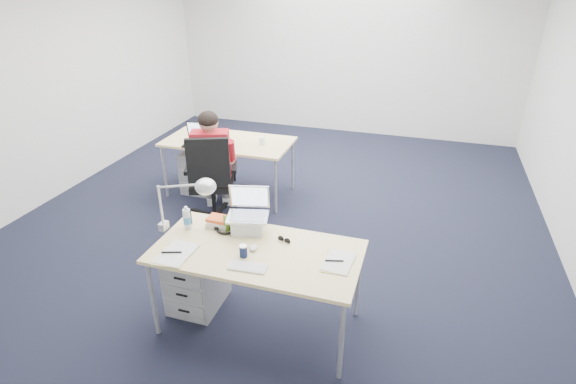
{
  "coord_description": "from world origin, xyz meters",
  "views": [
    {
      "loc": [
        1.47,
        -4.37,
        2.66
      ],
      "look_at": [
        0.38,
        -0.89,
        0.85
      ],
      "focal_mm": 28.0,
      "sensor_mm": 36.0,
      "label": 1
    }
  ],
  "objects": [
    {
      "name": "bear_figurine",
      "position": [
        0.04,
        -1.48,
        0.8
      ],
      "size": [
        0.08,
        0.06,
        0.14
      ],
      "primitive_type": null,
      "rotation": [
        0.0,
        0.0,
        0.04
      ],
      "color": "#396D1D",
      "rests_on": "desk_near"
    },
    {
      "name": "dark_laptop",
      "position": [
        -1.13,
        0.27,
        0.87
      ],
      "size": [
        0.44,
        0.43,
        0.27
      ],
      "primitive_type": null,
      "rotation": [
        0.0,
        0.0,
        0.17
      ],
      "color": "black",
      "rests_on": "desk_far"
    },
    {
      "name": "book_stack",
      "position": [
        -0.06,
        -1.45,
        0.77
      ],
      "size": [
        0.19,
        0.15,
        0.08
      ],
      "primitive_type": "cube",
      "rotation": [
        0.0,
        0.0,
        -0.06
      ],
      "color": "silver",
      "rests_on": "desk_near"
    },
    {
      "name": "silver_laptop",
      "position": [
        0.21,
        -1.44,
        0.91
      ],
      "size": [
        0.38,
        0.33,
        0.35
      ],
      "primitive_type": null,
      "rotation": [
        0.0,
        0.0,
        0.24
      ],
      "color": "silver",
      "rests_on": "desk_near"
    },
    {
      "name": "floor",
      "position": [
        0.0,
        0.0,
        0.0
      ],
      "size": [
        7.0,
        7.0,
        0.0
      ],
      "primitive_type": "plane",
      "color": "black",
      "rests_on": "ground"
    },
    {
      "name": "can_koozie",
      "position": [
        0.31,
        -1.8,
        0.78
      ],
      "size": [
        0.07,
        0.07,
        0.1
      ],
      "primitive_type": "cylinder",
      "rotation": [
        0.0,
        0.0,
        0.23
      ],
      "color": "#162045",
      "rests_on": "desk_near"
    },
    {
      "name": "desk_near",
      "position": [
        0.38,
        -1.69,
        0.68
      ],
      "size": [
        1.6,
        0.8,
        0.73
      ],
      "color": "#DCC47F",
      "rests_on": "ground"
    },
    {
      "name": "papers_left",
      "position": [
        -0.19,
        -1.93,
        0.74
      ],
      "size": [
        0.24,
        0.33,
        0.01
      ],
      "primitive_type": "cube",
      "rotation": [
        0.0,
        0.0,
        0.02
      ],
      "color": "#DBCF7F",
      "rests_on": "desk_near"
    },
    {
      "name": "desk_far",
      "position": [
        -0.85,
        0.51,
        0.68
      ],
      "size": [
        1.6,
        0.8,
        0.73
      ],
      "color": "#DCC47F",
      "rests_on": "ground"
    },
    {
      "name": "office_chair",
      "position": [
        -0.72,
        -0.26,
        0.31
      ],
      "size": [
        0.91,
        0.91,
        1.11
      ],
      "rotation": [
        0.0,
        0.0,
        0.38
      ],
      "color": "black",
      "rests_on": "ground"
    },
    {
      "name": "far_papers",
      "position": [
        -1.21,
        0.64,
        0.73
      ],
      "size": [
        0.24,
        0.32,
        0.01
      ],
      "primitive_type": "cube",
      "rotation": [
        0.0,
        0.0,
        -0.13
      ],
      "color": "white",
      "rests_on": "desk_far"
    },
    {
      "name": "room",
      "position": [
        0.0,
        0.0,
        1.71
      ],
      "size": [
        6.02,
        7.02,
        2.8
      ],
      "color": "silver",
      "rests_on": "ground"
    },
    {
      "name": "water_bottle",
      "position": [
        -0.28,
        -1.56,
        0.83
      ],
      "size": [
        0.07,
        0.07,
        0.2
      ],
      "primitive_type": "cylinder",
      "rotation": [
        0.0,
        0.0,
        0.1
      ],
      "color": "silver",
      "rests_on": "desk_near"
    },
    {
      "name": "seated_person",
      "position": [
        -0.77,
        -0.09,
        0.66
      ],
      "size": [
        0.57,
        0.78,
        1.31
      ],
      "rotation": [
        0.0,
        0.0,
        0.35
      ],
      "color": "#AD1821",
      "rests_on": "ground"
    },
    {
      "name": "wireless_keyboard",
      "position": [
        0.4,
        -1.92,
        0.74
      ],
      "size": [
        0.29,
        0.13,
        0.01
      ],
      "primitive_type": "cube",
      "rotation": [
        0.0,
        0.0,
        0.07
      ],
      "color": "white",
      "rests_on": "desk_near"
    },
    {
      "name": "headphones",
      "position": [
        0.03,
        -1.49,
        0.75
      ],
      "size": [
        0.23,
        0.18,
        0.04
      ],
      "primitive_type": null,
      "rotation": [
        0.0,
        0.0,
        0.03
      ],
      "color": "black",
      "rests_on": "desk_near"
    },
    {
      "name": "papers_right",
      "position": [
        1.0,
        -1.67,
        0.73
      ],
      "size": [
        0.21,
        0.3,
        0.01
      ],
      "primitive_type": "cube",
      "rotation": [
        0.0,
        0.0,
        -0.04
      ],
      "color": "#DBCF7F",
      "rests_on": "desk_near"
    },
    {
      "name": "sunglasses",
      "position": [
        0.54,
        -1.51,
        0.74
      ],
      "size": [
        0.13,
        0.09,
        0.03
      ],
      "primitive_type": null,
      "rotation": [
        0.0,
        0.0,
        -0.31
      ],
      "color": "black",
      "rests_on": "desk_near"
    },
    {
      "name": "desk_lamp",
      "position": [
        -0.3,
        -1.63,
        1.0
      ],
      "size": [
        0.51,
        0.34,
        0.54
      ],
      "primitive_type": null,
      "rotation": [
        0.0,
        0.0,
        -0.39
      ],
      "color": "silver",
      "rests_on": "desk_near"
    },
    {
      "name": "cordless_phone",
      "position": [
        -0.3,
        -1.49,
        0.8
      ],
      "size": [
        0.04,
        0.03,
        0.13
      ],
      "primitive_type": "cube",
      "rotation": [
        0.0,
        0.0,
        -0.19
      ],
      "color": "black",
      "rests_on": "desk_near"
    },
    {
      "name": "drawer_pedestal_near",
      "position": [
        -0.22,
        -1.6,
        0.28
      ],
      "size": [
        0.4,
        0.5,
        0.55
      ],
      "primitive_type": "cube",
      "color": "#AAADB0",
      "rests_on": "ground"
    },
    {
      "name": "far_cup",
      "position": [
        -0.39,
        0.49,
        0.78
      ],
      "size": [
        0.08,
        0.08,
        0.1
      ],
      "primitive_type": "cylinder",
      "rotation": [
        0.0,
        0.0,
        0.18
      ],
      "color": "white",
      "rests_on": "desk_far"
    },
    {
      "name": "drawer_pedestal_far",
      "position": [
        -1.27,
        0.5,
        0.28
      ],
      "size": [
        0.4,
        0.5,
        0.55
      ],
      "primitive_type": "cube",
      "color": "#AAADB0",
      "rests_on": "ground"
    },
    {
      "name": "computer_mouse",
      "position": [
        0.35,
        -1.69,
        0.75
      ],
      "size": [
        0.08,
        0.1,
        0.03
      ],
      "primitive_type": "ellipsoid",
      "rotation": [
        0.0,
        0.0,
        0.22
      ],
      "color": "white",
      "rests_on": "desk_near"
    }
  ]
}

